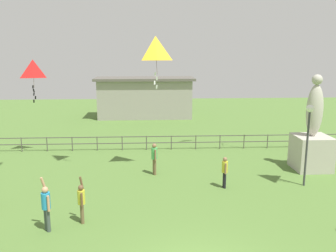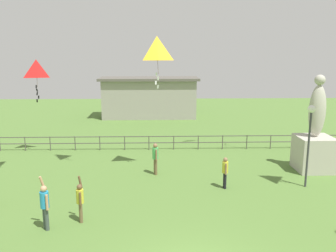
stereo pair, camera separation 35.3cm
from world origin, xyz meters
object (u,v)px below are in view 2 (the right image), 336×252
statue_monument (314,143)px  person_2 (155,157)px  lamppost (310,127)px  person_5 (225,171)px  person_4 (80,200)px  person_3 (45,204)px  kite_7 (157,51)px  kite_4 (37,70)px

statue_monument → person_2: bearing=-177.0°
lamppost → person_5: (-3.98, -0.08, -2.08)m
statue_monument → lamppost: 3.16m
lamppost → person_5: size_ratio=2.61×
lamppost → person_4: 10.94m
person_3 → person_5: person_3 is taller
lamppost → person_4: (-10.20, -3.39, -2.06)m
lamppost → kite_7: 8.54m
statue_monument → kite_4: 16.92m
person_2 → person_3: size_ratio=0.85×
statue_monument → person_5: size_ratio=3.42×
person_5 → person_4: bearing=-152.0°
person_4 → person_5: person_4 is taller
person_3 → kite_4: kite_4 is taller
person_5 → statue_monument: bearing=25.2°
lamppost → statue_monument: bearing=60.3°
person_5 → kite_4: 13.17m
person_4 → kite_7: bearing=64.6°
lamppost → person_3: (-11.37, -3.96, -1.95)m
kite_7 → person_3: bearing=-121.2°
person_2 → kite_4: 9.50m
person_2 → person_4: 6.11m
person_2 → kite_4: size_ratio=0.65×
person_4 → kite_7: (2.98, 6.28, 5.60)m
person_4 → person_5: bearing=28.0°
person_3 → person_4: size_ratio=1.12×
kite_4 → kite_7: (7.43, -3.35, 1.17)m
person_2 → kite_7: bearing=82.4°
person_2 → person_3: 7.20m
person_5 → kite_7: kite_7 is taller
person_4 → person_5: (6.22, 3.31, -0.02)m
lamppost → kite_7: kite_7 is taller
statue_monument → lamppost: statue_monument is taller
person_5 → person_2: bearing=148.1°
statue_monument → kite_4: kite_4 is taller
person_2 → person_4: (-2.87, -5.39, -0.08)m
lamppost → kite_7: bearing=158.2°
lamppost → person_3: lamppost is taller
statue_monument → person_5: bearing=-154.8°
kite_7 → kite_4: bearing=155.8°
person_3 → kite_4: (-3.28, 10.20, 4.32)m
statue_monument → person_2: size_ratio=3.08×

